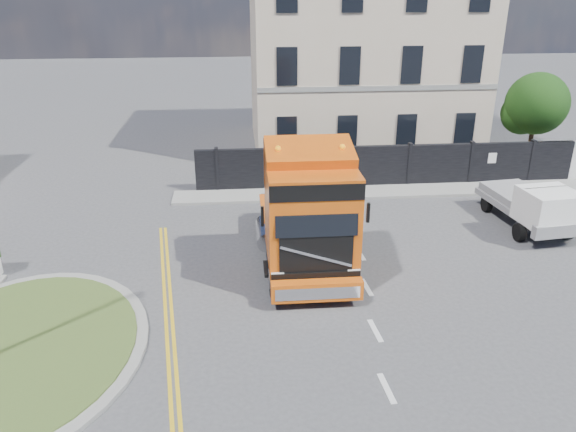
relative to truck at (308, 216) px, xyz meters
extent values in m
plane|color=#424244|center=(-1.19, -0.96, -1.96)|extent=(120.00, 120.00, 0.00)
cylinder|color=gray|center=(-8.19, -3.96, -1.90)|extent=(6.80, 6.80, 0.12)
cylinder|color=#3A5120|center=(-8.19, -3.96, -1.82)|extent=(6.20, 6.20, 0.05)
cube|color=black|center=(4.81, 8.04, -0.96)|extent=(18.00, 0.25, 2.00)
cube|color=silver|center=(13.31, 8.04, -0.96)|extent=(2.60, 0.12, 2.00)
cube|color=beige|center=(4.81, 15.54, 3.54)|extent=(12.00, 10.00, 11.00)
cylinder|color=#382619|center=(13.31, 11.04, -0.76)|extent=(0.24, 0.24, 2.40)
sphere|color=black|center=(13.31, 11.04, 1.24)|extent=(3.20, 3.20, 3.20)
sphere|color=black|center=(12.81, 11.44, 0.64)|extent=(2.20, 2.20, 2.20)
cube|color=gray|center=(4.81, 7.14, -1.90)|extent=(20.00, 1.60, 0.12)
cube|color=black|center=(0.00, 1.22, -1.14)|extent=(2.68, 6.88, 0.49)
cube|color=#D2540E|center=(0.00, -0.69, 0.39)|extent=(2.73, 2.84, 3.06)
cube|color=#D2540E|center=(0.00, 0.46, 1.65)|extent=(2.73, 0.99, 1.53)
cube|color=black|center=(0.00, -2.08, 0.83)|extent=(2.40, 0.07, 1.15)
cube|color=#D2540E|center=(0.00, -2.43, -1.36)|extent=(2.73, 0.39, 0.60)
cylinder|color=black|center=(-1.18, -1.56, -1.39)|extent=(0.35, 1.14, 1.13)
cylinder|color=gray|center=(-1.18, -1.56, -1.39)|extent=(0.39, 0.62, 0.62)
cylinder|color=black|center=(1.18, -1.56, -1.39)|extent=(0.35, 1.14, 1.13)
cylinder|color=gray|center=(1.18, -1.56, -1.39)|extent=(0.39, 0.62, 0.62)
cylinder|color=black|center=(-1.18, 2.31, -1.39)|extent=(0.35, 1.14, 1.13)
cylinder|color=gray|center=(-1.18, 2.31, -1.39)|extent=(0.39, 0.62, 0.62)
cylinder|color=black|center=(1.18, 2.31, -1.39)|extent=(0.35, 1.14, 1.13)
cylinder|color=gray|center=(1.18, 2.31, -1.39)|extent=(0.39, 0.62, 0.62)
cylinder|color=black|center=(-1.17, 3.62, -1.39)|extent=(0.35, 1.14, 1.13)
cylinder|color=gray|center=(-1.17, 3.62, -1.39)|extent=(0.39, 0.62, 0.62)
cylinder|color=black|center=(1.18, 3.62, -1.39)|extent=(0.35, 1.14, 1.13)
cylinder|color=gray|center=(1.18, 3.62, -1.39)|extent=(0.39, 0.62, 0.62)
cube|color=gray|center=(9.16, 3.06, -1.27)|extent=(2.38, 4.91, 0.25)
cube|color=white|center=(9.16, 1.58, -0.63)|extent=(2.06, 1.97, 1.28)
cylinder|color=black|center=(8.22, 1.58, -1.61)|extent=(0.25, 0.69, 0.69)
cylinder|color=black|center=(10.09, 1.58, -1.61)|extent=(0.25, 0.69, 0.69)
cylinder|color=black|center=(8.22, 4.54, -1.61)|extent=(0.25, 0.69, 0.69)
cylinder|color=black|center=(10.09, 4.54, -1.61)|extent=(0.25, 0.69, 0.69)
camera|label=1|loc=(-2.15, -16.74, 7.06)|focal=35.00mm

